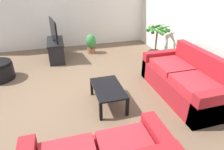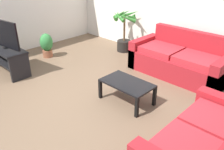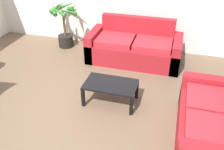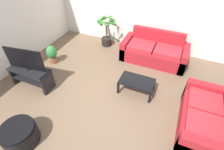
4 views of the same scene
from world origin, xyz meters
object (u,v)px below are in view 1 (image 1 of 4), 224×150
(coffee_table, at_px, (108,90))
(potted_palm, at_px, (156,43))
(tv, at_px, (53,30))
(couch_main, at_px, (184,81))
(tv_stand, at_px, (56,47))
(potted_plant_small, at_px, (91,43))

(coffee_table, height_order, potted_palm, potted_palm)
(tv, distance_m, coffee_table, 2.81)
(couch_main, bearing_deg, potted_palm, 171.08)
(potted_palm, bearing_deg, tv, -108.81)
(tv, height_order, potted_palm, tv)
(tv_stand, bearing_deg, couch_main, 42.16)
(tv_stand, relative_size, coffee_table, 1.27)
(tv_stand, height_order, potted_palm, potted_palm)
(coffee_table, bearing_deg, potted_plant_small, 175.99)
(tv_stand, relative_size, potted_palm, 1.02)
(couch_main, distance_m, tv, 3.68)
(couch_main, bearing_deg, tv_stand, -137.84)
(couch_main, height_order, potted_palm, potted_palm)
(tv_stand, xyz_separation_m, coffee_table, (2.61, 0.87, -0.03))
(potted_palm, bearing_deg, potted_plant_small, -123.57)
(tv_stand, relative_size, tv, 1.11)
(couch_main, xyz_separation_m, potted_palm, (-1.77, 0.28, 0.22))
(tv, xyz_separation_m, coffee_table, (2.61, 0.86, -0.54))
(tv_stand, bearing_deg, tv, 98.31)
(couch_main, relative_size, tv_stand, 1.81)
(tv_stand, relative_size, potted_plant_small, 1.84)
(tv_stand, height_order, potted_plant_small, potted_plant_small)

